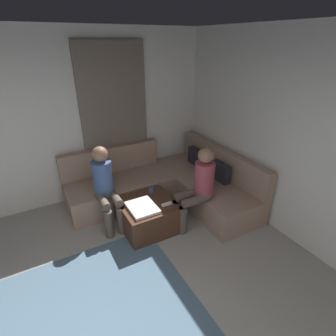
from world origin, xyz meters
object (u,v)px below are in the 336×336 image
object	(u,v)px
person_on_couch_back	(198,185)
person_on_couch_side	(105,185)
ottoman	(148,215)
coffee_mug	(152,190)
game_remote	(167,204)
sectional_couch	(168,185)

from	to	relation	value
person_on_couch_back	person_on_couch_side	bearing A→B (deg)	60.84
ottoman	coffee_mug	bearing A→B (deg)	140.71
game_remote	sectional_couch	bearing A→B (deg)	149.97
ottoman	coffee_mug	distance (m)	0.38
coffee_mug	sectional_couch	bearing A→B (deg)	123.93
sectional_couch	coffee_mug	world-z (taller)	sectional_couch
person_on_couch_side	game_remote	bearing A→B (deg)	141.36
game_remote	person_on_couch_side	size ratio (longest dim) A/B	0.12
sectional_couch	game_remote	size ratio (longest dim) A/B	17.00
ottoman	person_on_couch_back	world-z (taller)	person_on_couch_back
sectional_couch	person_on_couch_side	size ratio (longest dim) A/B	2.12
sectional_couch	game_remote	world-z (taller)	sectional_couch
coffee_mug	person_on_couch_back	world-z (taller)	person_on_couch_back
person_on_couch_side	sectional_couch	bearing A→B (deg)	-172.30
ottoman	person_on_couch_side	size ratio (longest dim) A/B	0.63
coffee_mug	game_remote	xyz separation A→B (m)	(0.40, 0.04, -0.04)
coffee_mug	ottoman	bearing A→B (deg)	-39.29
game_remote	ottoman	bearing A→B (deg)	-129.29
game_remote	person_on_couch_side	xyz separation A→B (m)	(-0.55, -0.69, 0.23)
person_on_couch_back	ottoman	bearing A→B (deg)	68.34
ottoman	person_on_couch_side	distance (m)	0.75
sectional_couch	person_on_couch_back	world-z (taller)	person_on_couch_back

